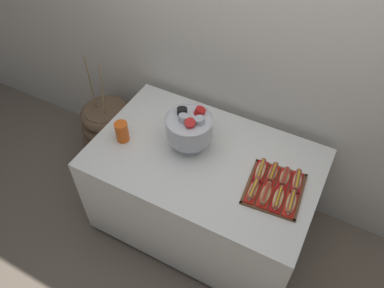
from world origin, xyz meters
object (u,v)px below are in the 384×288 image
object	(u,v)px
hot_dog_0	(253,190)
hot_dog_4	(260,171)
hot_dog_3	(291,203)
serving_tray	(274,189)
hot_dog_5	(273,174)
floor_vase	(110,134)
buffet_table	(203,191)
hot_dog_2	(278,199)
cup_stack	(122,132)
hot_dog_6	(285,178)
hot_dog_7	(297,181)
hot_dog_1	(265,195)
punch_bowl	(190,127)

from	to	relation	value
hot_dog_0	hot_dog_4	distance (m)	0.17
hot_dog_0	hot_dog_3	world-z (taller)	hot_dog_0
serving_tray	hot_dog_4	xyz separation A→B (m)	(-0.12, 0.07, 0.03)
hot_dog_5	floor_vase	bearing A→B (deg)	172.02
buffet_table	hot_dog_4	world-z (taller)	hot_dog_4
hot_dog_2	cup_stack	bearing A→B (deg)	179.98
buffet_table	hot_dog_2	distance (m)	0.68
floor_vase	hot_dog_6	bearing A→B (deg)	-7.34
hot_dog_0	cup_stack	size ratio (longest dim) A/B	1.21
buffet_table	hot_dog_5	distance (m)	0.60
buffet_table	hot_dog_6	xyz separation A→B (m)	(0.52, 0.05, 0.41)
hot_dog_5	hot_dog_6	xyz separation A→B (m)	(0.07, 0.01, -0.00)
hot_dog_3	hot_dog_5	world-z (taller)	hot_dog_5
hot_dog_0	hot_dog_3	bearing A→B (deg)	5.34
floor_vase	hot_dog_2	bearing A→B (deg)	-13.10
hot_dog_2	hot_dog_4	size ratio (longest dim) A/B	0.99
hot_dog_7	cup_stack	bearing A→B (deg)	-171.54
hot_dog_2	hot_dog_7	world-z (taller)	hot_dog_7
hot_dog_5	cup_stack	bearing A→B (deg)	-171.08
hot_dog_7	cup_stack	xyz separation A→B (m)	(-1.15, -0.17, 0.04)
buffet_table	hot_dog_5	size ratio (longest dim) A/B	8.83
serving_tray	hot_dog_0	xyz separation A→B (m)	(-0.10, -0.09, 0.03)
hot_dog_1	serving_tray	bearing A→B (deg)	70.89
hot_dog_0	hot_dog_5	world-z (taller)	hot_dog_5
buffet_table	hot_dog_4	xyz separation A→B (m)	(0.37, 0.04, 0.40)
floor_vase	hot_dog_2	distance (m)	1.69
serving_tray	hot_dog_5	xyz separation A→B (m)	(-0.05, 0.08, 0.03)
serving_tray	hot_dog_0	size ratio (longest dim) A/B	2.24
hot_dog_4	hot_dog_0	bearing A→B (deg)	-84.66
hot_dog_1	hot_dog_5	world-z (taller)	hot_dog_5
cup_stack	hot_dog_5	bearing A→B (deg)	8.92
floor_vase	cup_stack	world-z (taller)	floor_vase
floor_vase	hot_dog_3	size ratio (longest dim) A/B	5.93
floor_vase	hot_dog_0	bearing A→B (deg)	-14.95
hot_dog_6	punch_bowl	distance (m)	0.66
serving_tray	hot_dog_1	xyz separation A→B (m)	(-0.03, -0.09, 0.03)
hot_dog_6	hot_dog_7	bearing A→B (deg)	5.34
hot_dog_1	hot_dog_4	size ratio (longest dim) A/B	0.94
buffet_table	hot_dog_6	world-z (taller)	hot_dog_6
buffet_table	hot_dog_7	size ratio (longest dim) A/B	8.49
punch_bowl	hot_dog_5	bearing A→B (deg)	-0.33
buffet_table	hot_dog_4	bearing A→B (deg)	5.60
hot_dog_1	cup_stack	bearing A→B (deg)	179.59
serving_tray	hot_dog_6	xyz separation A→B (m)	(0.03, 0.09, 0.03)
hot_dog_7	floor_vase	bearing A→B (deg)	173.23
floor_vase	hot_dog_5	world-z (taller)	floor_vase
cup_stack	hot_dog_7	bearing A→B (deg)	8.46
floor_vase	punch_bowl	world-z (taller)	floor_vase
cup_stack	hot_dog_4	bearing A→B (deg)	9.21
hot_dog_4	cup_stack	distance (m)	0.94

